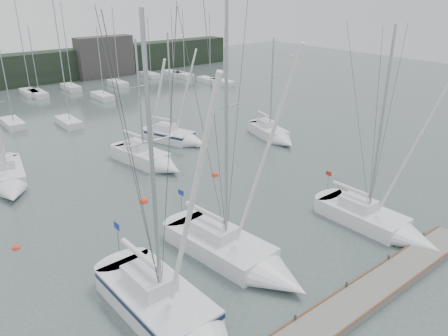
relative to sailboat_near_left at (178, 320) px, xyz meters
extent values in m
plane|color=#475654|center=(6.58, 0.82, -0.66)|extent=(160.00, 160.00, 0.00)
cube|color=slate|center=(6.58, -4.18, -0.46)|extent=(24.00, 2.00, 0.40)
cube|color=#3C3A37|center=(24.58, 60.82, 2.84)|extent=(10.00, 3.00, 7.00)
cube|color=silver|center=(34.84, 51.48, -0.31)|extent=(1.80, 4.50, 0.90)
cylinder|color=#96999D|center=(34.84, 50.98, 5.49)|extent=(0.12, 0.12, 10.70)
cube|color=silver|center=(36.56, 42.29, -0.31)|extent=(1.80, 4.50, 0.90)
cylinder|color=#96999D|center=(36.56, 41.79, 4.34)|extent=(0.12, 0.12, 8.40)
cube|color=silver|center=(34.35, 54.29, -0.31)|extent=(1.80, 4.50, 0.90)
cylinder|color=#96999D|center=(34.35, 53.79, 5.58)|extent=(0.12, 0.12, 10.88)
cube|color=silver|center=(22.59, 52.37, -0.31)|extent=(1.80, 4.50, 0.90)
cylinder|color=#96999D|center=(22.59, 51.87, 5.85)|extent=(0.12, 0.12, 11.42)
cube|color=silver|center=(10.05, 52.91, -0.31)|extent=(1.80, 4.50, 0.90)
cylinder|color=#96999D|center=(10.05, 52.41, 4.80)|extent=(0.12, 0.12, 9.32)
cube|color=silver|center=(16.84, 45.57, -0.31)|extent=(1.80, 4.50, 0.90)
cylinder|color=#96999D|center=(16.84, 45.07, 4.74)|extent=(0.12, 0.12, 9.21)
cube|color=silver|center=(9.31, 54.51, -0.31)|extent=(1.80, 4.50, 0.90)
cylinder|color=#96999D|center=(9.31, 54.01, 7.03)|extent=(0.12, 0.12, 13.78)
cube|color=silver|center=(15.49, 54.23, -0.31)|extent=(1.80, 4.50, 0.90)
cylinder|color=#96999D|center=(15.49, 53.73, 6.25)|extent=(0.12, 0.12, 12.21)
cube|color=silver|center=(35.73, 45.10, -0.31)|extent=(1.80, 4.50, 0.90)
cylinder|color=#96999D|center=(35.73, 44.60, 5.39)|extent=(0.12, 0.12, 10.51)
cube|color=silver|center=(30.36, 55.51, -0.31)|extent=(1.80, 4.50, 0.90)
cylinder|color=#96999D|center=(30.36, 55.01, 4.86)|extent=(0.12, 0.12, 9.45)
cube|color=silver|center=(8.21, 35.86, -0.31)|extent=(1.80, 4.50, 0.90)
cylinder|color=#96999D|center=(8.21, 35.36, 6.67)|extent=(0.12, 0.12, 13.05)
cube|color=silver|center=(2.97, 39.43, -0.31)|extent=(1.80, 4.50, 0.90)
cylinder|color=#96999D|center=(2.97, 38.93, 5.90)|extent=(0.12, 0.12, 11.51)
cube|color=silver|center=(-0.06, 1.88, -0.16)|extent=(3.42, 6.93, 1.66)
cube|color=silver|center=(-0.08, 2.43, 1.05)|extent=(1.85, 2.79, 0.77)
cylinder|color=#96999D|center=(-0.04, 1.39, 7.24)|extent=(0.20, 0.20, 13.15)
cylinder|color=silver|center=(-0.10, 3.24, 2.05)|extent=(0.41, 3.35, 0.31)
cube|color=#0F1B38|center=(-0.06, 1.88, 0.39)|extent=(3.44, 6.95, 0.28)
cube|color=navy|center=(-0.17, 5.51, 2.66)|extent=(0.04, 0.60, 0.40)
cube|color=silver|center=(5.67, 3.93, -0.23)|extent=(3.83, 7.11, 1.44)
cone|color=silver|center=(6.22, -0.89, -0.23)|extent=(3.39, 3.25, 3.08)
cube|color=silver|center=(5.61, 4.41, 0.83)|extent=(1.99, 2.90, 0.67)
cylinder|color=#96999D|center=(5.72, 3.45, 7.30)|extent=(0.17, 0.17, 13.61)
cylinder|color=silver|center=(5.51, 5.29, 1.70)|extent=(0.65, 3.33, 0.27)
cube|color=navy|center=(5.26, 7.51, 2.23)|extent=(0.08, 0.52, 0.35)
cube|color=silver|center=(15.64, 0.71, -0.26)|extent=(2.76, 5.93, 1.33)
cone|color=silver|center=(15.71, -3.50, -0.26)|extent=(2.70, 2.57, 2.66)
cube|color=silver|center=(15.63, 1.15, 0.72)|extent=(1.50, 2.38, 0.62)
cylinder|color=#96999D|center=(15.65, 0.29, 6.47)|extent=(0.16, 0.16, 12.13)
cylinder|color=silver|center=(15.62, 1.89, 1.51)|extent=(0.30, 2.88, 0.25)
cube|color=#A22315|center=(15.59, 3.83, 2.00)|extent=(0.03, 0.48, 0.32)
cube|color=silver|center=(-1.57, 23.60, -0.21)|extent=(3.49, 6.04, 1.51)
cone|color=silver|center=(-2.29, 19.61, -0.21)|extent=(2.91, 2.85, 2.51)
cube|color=silver|center=(-1.48, 24.09, 0.90)|extent=(1.77, 2.48, 0.70)
cylinder|color=silver|center=(-1.36, 24.71, 1.80)|extent=(0.77, 2.78, 0.28)
cube|color=silver|center=(9.21, 20.20, -0.19)|extent=(3.39, 5.90, 1.55)
cone|color=silver|center=(9.88, 16.29, -0.19)|extent=(2.85, 2.77, 2.48)
cube|color=silver|center=(9.12, 20.71, 0.94)|extent=(1.72, 2.42, 0.72)
cylinder|color=#96999D|center=(9.28, 19.81, 5.54)|extent=(0.19, 0.19, 9.91)
cylinder|color=silver|center=(9.02, 21.30, 1.87)|extent=(0.75, 2.72, 0.29)
cube|color=silver|center=(14.55, 23.77, -0.24)|extent=(3.94, 5.47, 1.39)
cone|color=silver|center=(15.74, 20.45, -0.24)|extent=(2.99, 2.81, 2.42)
cube|color=silver|center=(14.40, 24.21, 0.78)|extent=(1.92, 2.31, 0.65)
cylinder|color=#96999D|center=(14.67, 23.44, 5.42)|extent=(0.17, 0.17, 9.93)
cylinder|color=silver|center=(14.22, 24.71, 1.62)|extent=(1.06, 2.36, 0.26)
cube|color=#0F1B38|center=(14.55, 23.77, 0.22)|extent=(3.97, 5.50, 0.23)
cube|color=silver|center=(23.71, 18.35, -0.25)|extent=(3.39, 5.51, 1.35)
cone|color=silver|center=(22.85, 14.79, -0.25)|extent=(2.71, 2.66, 2.25)
cube|color=silver|center=(23.81, 18.78, 0.74)|extent=(1.69, 2.28, 0.63)
cylinder|color=#96999D|center=(23.62, 17.99, 5.08)|extent=(0.16, 0.16, 9.31)
cylinder|color=silver|center=(23.95, 19.34, 1.55)|extent=(0.83, 2.49, 0.25)
sphere|color=#F83916|center=(5.39, 12.99, -0.66)|extent=(0.66, 0.66, 0.66)
sphere|color=#F83916|center=(12.68, 13.53, -0.66)|extent=(0.61, 0.61, 0.61)
sphere|color=#F83916|center=(-4.01, 12.35, -0.66)|extent=(0.48, 0.48, 0.48)
ellipsoid|color=silver|center=(4.48, 4.01, 6.65)|extent=(0.38, 0.52, 0.21)
cube|color=gray|center=(4.20, 3.91, 6.67)|extent=(0.50, 0.30, 0.12)
cube|color=gray|center=(4.76, 4.12, 6.67)|extent=(0.50, 0.30, 0.12)
camera|label=1|loc=(-8.44, -13.94, 14.57)|focal=35.00mm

